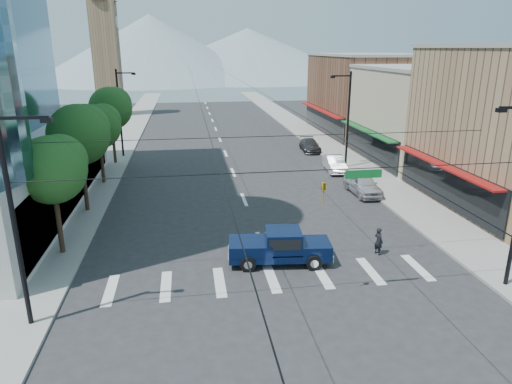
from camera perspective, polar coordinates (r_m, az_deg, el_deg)
ground at (r=21.96m, az=3.22°, el=-12.53°), size 160.00×160.00×0.00m
sidewalk_left at (r=60.11m, az=-16.23°, el=6.41°), size 4.00×120.00×0.15m
sidewalk_right at (r=61.70m, az=6.60°, el=7.26°), size 4.00×120.00×0.15m
shop_mid at (r=49.33m, az=20.86°, el=8.87°), size 12.00×14.00×9.00m
shop_far at (r=63.60m, az=13.88°, el=11.67°), size 12.00×18.00×10.00m
clock_tower at (r=81.52m, az=-18.24°, el=16.50°), size 4.80×4.80×20.40m
mountain_left at (r=168.92m, az=-12.98°, el=17.16°), size 80.00×80.00×22.00m
mountain_right at (r=180.19m, az=-1.06°, el=16.95°), size 90.00×90.00×18.00m
tree_near at (r=26.34m, az=-23.90°, el=2.85°), size 3.65×3.64×6.71m
tree_midnear at (r=32.88m, az=-21.03°, el=6.94°), size 4.09×4.09×7.52m
tree_midfar at (r=39.75m, az=-18.93°, el=7.94°), size 3.65×3.64×6.71m
tree_far at (r=46.52m, az=-17.57°, el=10.10°), size 4.09×4.09×7.52m
signal_rig at (r=19.16m, az=4.63°, el=-1.88°), size 21.80×0.20×9.00m
lamp_pole_nw at (r=49.39m, az=-16.56°, el=9.82°), size 2.00×0.25×9.00m
lamp_pole_ne at (r=43.58m, az=11.30°, el=9.25°), size 2.00×0.25×9.00m
pickup_truck at (r=24.39m, az=2.91°, el=-6.76°), size 5.65×2.59×1.85m
pedestrian at (r=26.29m, az=15.07°, el=-5.94°), size 0.56×0.67×1.57m
parked_car_near at (r=36.67m, az=13.22°, el=0.93°), size 1.99×4.69×1.58m
parked_car_mid at (r=43.08m, az=9.80°, el=3.52°), size 1.93×4.53×1.45m
parked_car_far at (r=51.25m, az=6.76°, el=5.81°), size 2.14×4.66×1.32m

